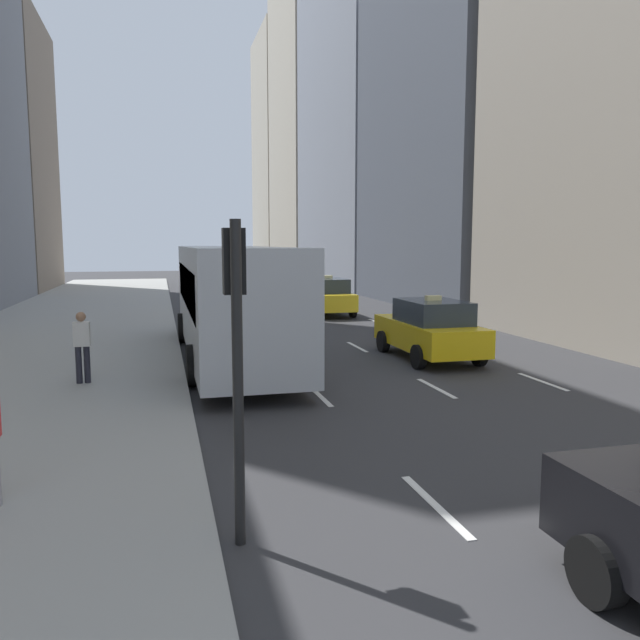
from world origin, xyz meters
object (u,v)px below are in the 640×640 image
object	(u,v)px
taxi_lead	(430,329)
pedestrian_far_walking	(82,344)
city_bus	(230,298)
taxi_second	(326,296)
traffic_light_pole	(236,330)

from	to	relation	value
taxi_lead	pedestrian_far_walking	bearing A→B (deg)	-170.46
taxi_lead	pedestrian_far_walking	xyz separation A→B (m)	(-9.31, -1.56, 0.19)
taxi_lead	city_bus	world-z (taller)	city_bus
taxi_second	pedestrian_far_walking	size ratio (longest dim) A/B	2.67
taxi_lead	taxi_second	world-z (taller)	same
taxi_lead	traffic_light_pole	bearing A→B (deg)	-124.52
pedestrian_far_walking	traffic_light_pole	xyz separation A→B (m)	(2.56, -8.25, 1.34)
taxi_lead	traffic_light_pole	world-z (taller)	traffic_light_pole
taxi_second	taxi_lead	bearing A→B (deg)	-90.00
taxi_second	traffic_light_pole	size ratio (longest dim) A/B	1.22
taxi_second	traffic_light_pole	world-z (taller)	traffic_light_pole
city_bus	pedestrian_far_walking	xyz separation A→B (m)	(-3.70, -2.89, -0.72)
pedestrian_far_walking	city_bus	bearing A→B (deg)	37.96
taxi_lead	traffic_light_pole	size ratio (longest dim) A/B	1.22
taxi_second	city_bus	size ratio (longest dim) A/B	0.38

